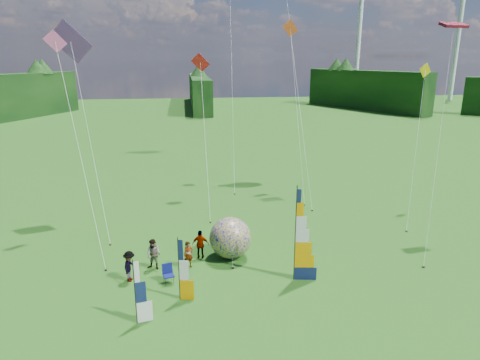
{
  "coord_description": "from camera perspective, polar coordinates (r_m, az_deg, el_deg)",
  "views": [
    {
      "loc": [
        -3.78,
        -17.37,
        11.74
      ],
      "look_at": [
        -1.0,
        4.0,
        5.5
      ],
      "focal_mm": 32.0,
      "sensor_mm": 36.0,
      "label": 1
    }
  ],
  "objects": [
    {
      "name": "ground",
      "position": [
        21.3,
        4.25,
        -17.35
      ],
      "size": [
        220.0,
        220.0,
        0.0
      ],
      "primitive_type": "plane",
      "color": "#2E6A1E",
      "rests_on": "ground"
    },
    {
      "name": "treeline_ring",
      "position": [
        19.39,
        4.5,
        -7.44
      ],
      "size": [
        210.0,
        210.0,
        8.0
      ],
      "primitive_type": null,
      "color": "#244D18",
      "rests_on": "ground"
    },
    {
      "name": "turbine_left",
      "position": [
        134.46,
        26.97,
        15.88
      ],
      "size": [
        8.0,
        1.2,
        30.0
      ],
      "primitive_type": null,
      "color": "silver",
      "rests_on": "ground"
    },
    {
      "name": "turbine_right",
      "position": [
        128.99,
        15.5,
        17.05
      ],
      "size": [
        8.0,
        1.2,
        30.0
      ],
      "primitive_type": null,
      "color": "silver",
      "rests_on": "ground"
    },
    {
      "name": "feather_banner_main",
      "position": [
        23.03,
        7.38,
        -7.39
      ],
      "size": [
        1.4,
        0.31,
        5.19
      ],
      "primitive_type": null,
      "rotation": [
        0.0,
        0.0,
        -0.15
      ],
      "color": "#131E4C",
      "rests_on": "ground"
    },
    {
      "name": "side_banner_left",
      "position": [
        21.69,
        -8.15,
        -11.81
      ],
      "size": [
        0.92,
        0.28,
        3.26
      ],
      "primitive_type": null,
      "rotation": [
        0.0,
        0.0,
        -0.2
      ],
      "color": "#EF9500",
      "rests_on": "ground"
    },
    {
      "name": "side_banner_far",
      "position": [
        20.33,
        -13.82,
        -14.46
      ],
      "size": [
        0.92,
        0.29,
        3.09
      ],
      "primitive_type": null,
      "rotation": [
        0.0,
        0.0,
        0.21
      ],
      "color": "white",
      "rests_on": "ground"
    },
    {
      "name": "bol_inflatable",
      "position": [
        25.92,
        -1.32,
        -7.71
      ],
      "size": [
        3.32,
        3.32,
        2.51
      ],
      "primitive_type": "sphere",
      "rotation": [
        0.0,
        0.0,
        0.43
      ],
      "color": "#0D0D8E",
      "rests_on": "ground"
    },
    {
      "name": "spectator_a",
      "position": [
        25.06,
        -6.89,
        -9.86
      ],
      "size": [
        0.7,
        0.61,
        1.6
      ],
      "primitive_type": "imported",
      "rotation": [
        0.0,
        0.0,
        0.48
      ],
      "color": "#66594C",
      "rests_on": "ground"
    },
    {
      "name": "spectator_b",
      "position": [
        25.15,
        -11.44,
        -9.7
      ],
      "size": [
        0.98,
        0.75,
        1.81
      ],
      "primitive_type": "imported",
      "rotation": [
        0.0,
        0.0,
        -0.4
      ],
      "color": "#66594C",
      "rests_on": "ground"
    },
    {
      "name": "spectator_c",
      "position": [
        24.25,
        -14.51,
        -11.07
      ],
      "size": [
        0.63,
        1.17,
        1.72
      ],
      "primitive_type": "imported",
      "rotation": [
        0.0,
        0.0,
        1.37
      ],
      "color": "#66594C",
      "rests_on": "ground"
    },
    {
      "name": "spectator_d",
      "position": [
        26.05,
        -5.28,
        -8.54
      ],
      "size": [
        1.09,
        0.58,
        1.77
      ],
      "primitive_type": "imported",
      "rotation": [
        0.0,
        0.0,
        2.98
      ],
      "color": "#66594C",
      "rests_on": "ground"
    },
    {
      "name": "camp_chair",
      "position": [
        23.74,
        -9.51,
        -12.29
      ],
      "size": [
        0.74,
        0.74,
        1.05
      ],
      "primitive_type": null,
      "rotation": [
        0.0,
        0.0,
        0.26
      ],
      "color": "#0A1151",
      "rests_on": "ground"
    },
    {
      "name": "kite_whale",
      "position": [
        38.77,
        7.53,
        14.72
      ],
      "size": [
        5.12,
        17.4,
        21.72
      ],
      "primitive_type": null,
      "rotation": [
        0.0,
        0.0,
        0.08
      ],
      "color": "black",
      "rests_on": "ground"
    },
    {
      "name": "kite_rainbow_delta",
      "position": [
        30.72,
        -19.65,
        7.59
      ],
      "size": [
        9.74,
        13.28,
        15.32
      ],
      "primitive_type": null,
      "rotation": [
        0.0,
        0.0,
        -0.16
      ],
      "color": "red",
      "rests_on": "ground"
    },
    {
      "name": "kite_parafoil",
      "position": [
        28.66,
        25.26,
        6.53
      ],
      "size": [
        7.79,
        10.02,
        15.41
      ],
      "primitive_type": null,
      "rotation": [
        0.0,
        0.0,
        -0.04
      ],
      "color": "red",
      "rests_on": "ground"
    },
    {
      "name": "small_kite_red",
      "position": [
        33.78,
        -4.7,
        6.8
      ],
      "size": [
        3.89,
        10.92,
        12.56
      ],
      "primitive_type": null,
      "rotation": [
        0.0,
        0.0,
        -0.11
      ],
      "color": "red",
      "rests_on": "ground"
    },
    {
      "name": "small_kite_orange",
      "position": [
        37.15,
        7.66,
        9.75
      ],
      "size": [
        3.88,
        9.92,
        15.37
      ],
      "primitive_type": null,
      "rotation": [
        0.0,
        0.0,
        0.14
      ],
      "color": "#E14A21",
      "rests_on": "ground"
    },
    {
      "name": "small_kite_yellow",
      "position": [
        33.96,
        22.53,
        4.91
      ],
      "size": [
        7.65,
        9.37,
        11.68
      ],
      "primitive_type": null,
      "rotation": [
        0.0,
        0.0,
        0.29
      ],
      "color": "yellow",
      "rests_on": "ground"
    },
    {
      "name": "small_kite_pink",
      "position": [
        27.74,
        -20.81,
        5.14
      ],
      "size": [
        9.16,
        11.48,
        13.89
      ],
      "primitive_type": null,
      "rotation": [
        0.0,
        0.0,
        0.39
      ],
      "color": "#E9559E",
      "rests_on": "ground"
    },
    {
      "name": "small_kite_green",
      "position": [
        40.64,
        -1.1,
        14.95
      ],
      "size": [
        7.39,
        12.06,
        21.78
      ],
      "primitive_type": null,
      "rotation": [
        0.0,
        0.0,
        -0.39
      ],
      "color": "green",
      "rests_on": "ground"
    }
  ]
}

